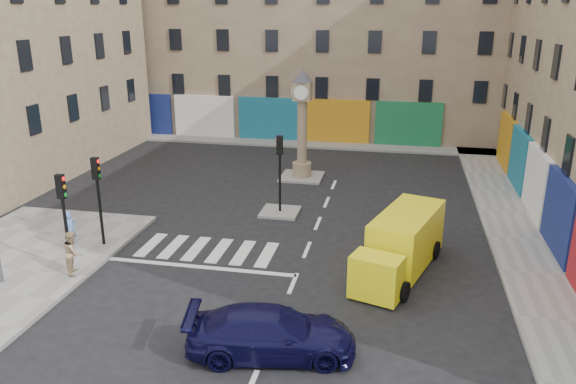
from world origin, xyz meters
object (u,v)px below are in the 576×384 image
(clock_pillar, at_px, (302,118))
(traffic_light_left_far, at_px, (98,187))
(traffic_light_island, at_px, (280,161))
(pedestrian_tan, at_px, (73,252))
(yellow_van, at_px, (401,244))
(navy_sedan, at_px, (271,333))
(traffic_light_left_near, at_px, (63,207))
(pedestrian_blue, at_px, (71,230))

(clock_pillar, bearing_deg, traffic_light_left_far, -118.94)
(traffic_light_left_far, height_order, traffic_light_island, traffic_light_left_far)
(pedestrian_tan, bearing_deg, yellow_van, -99.60)
(navy_sedan, relative_size, yellow_van, 0.79)
(traffic_light_left_near, relative_size, pedestrian_blue, 2.36)
(traffic_light_island, relative_size, pedestrian_blue, 2.36)
(traffic_light_left_near, distance_m, clock_pillar, 15.19)
(pedestrian_tan, bearing_deg, traffic_light_left_far, -17.18)
(traffic_light_left_near, distance_m, pedestrian_tan, 1.70)
(traffic_light_left_near, bearing_deg, yellow_van, 12.69)
(traffic_light_island, distance_m, clock_pillar, 6.07)
(traffic_light_left_far, xyz_separation_m, traffic_light_island, (6.30, 5.40, -0.03))
(clock_pillar, bearing_deg, traffic_light_left_near, -114.55)
(clock_pillar, xyz_separation_m, navy_sedan, (2.21, -17.36, -2.85))
(yellow_van, bearing_deg, traffic_light_left_far, -160.79)
(navy_sedan, bearing_deg, pedestrian_tan, 57.41)
(navy_sedan, bearing_deg, pedestrian_blue, 50.31)
(clock_pillar, bearing_deg, yellow_van, -62.55)
(traffic_light_island, bearing_deg, pedestrian_tan, -126.76)
(traffic_light_left_near, height_order, pedestrian_tan, traffic_light_left_near)
(pedestrian_tan, bearing_deg, navy_sedan, -135.75)
(traffic_light_island, bearing_deg, clock_pillar, 90.00)
(traffic_light_left_near, relative_size, clock_pillar, 0.61)
(pedestrian_blue, bearing_deg, clock_pillar, -20.98)
(clock_pillar, relative_size, yellow_van, 1.00)
(pedestrian_blue, bearing_deg, yellow_van, -75.47)
(traffic_light_left_far, distance_m, yellow_van, 12.16)
(traffic_light_left_near, relative_size, pedestrian_tan, 2.26)
(traffic_light_left_far, relative_size, clock_pillar, 0.61)
(navy_sedan, height_order, pedestrian_tan, pedestrian_tan)
(traffic_light_left_near, bearing_deg, traffic_light_island, 51.07)
(traffic_light_left_far, bearing_deg, pedestrian_tan, -83.50)
(traffic_light_left_far, bearing_deg, traffic_light_island, 40.60)
(traffic_light_left_near, distance_m, navy_sedan, 9.42)
(traffic_light_island, relative_size, clock_pillar, 0.61)
(yellow_van, height_order, pedestrian_tan, yellow_van)
(pedestrian_tan, bearing_deg, clock_pillar, -46.83)
(traffic_light_left_near, xyz_separation_m, traffic_light_left_far, (0.00, 2.40, 0.00))
(clock_pillar, bearing_deg, traffic_light_island, -90.00)
(traffic_light_island, height_order, pedestrian_blue, traffic_light_island)
(yellow_van, bearing_deg, pedestrian_tan, -148.21)
(traffic_light_left_near, distance_m, pedestrian_blue, 2.65)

